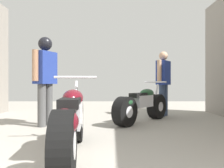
# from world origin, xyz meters

# --- Properties ---
(ground_plane) EXTENTS (15.03, 15.03, 0.00)m
(ground_plane) POSITION_xyz_m (0.00, 3.13, 0.00)
(ground_plane) COLOR #9E998E
(motorcycle_maroon_cruiser) EXTENTS (0.61, 2.06, 0.96)m
(motorcycle_maroon_cruiser) POSITION_xyz_m (-0.31, 2.17, 0.40)
(motorcycle_maroon_cruiser) COLOR black
(motorcycle_maroon_cruiser) RESTS_ON ground_plane
(motorcycle_black_naked) EXTENTS (1.38, 1.66, 0.91)m
(motorcycle_black_naked) POSITION_xyz_m (0.80, 4.58, 0.37)
(motorcycle_black_naked) COLOR black
(motorcycle_black_naked) RESTS_ON ground_plane
(mechanic_in_blue) EXTENTS (0.47, 0.63, 1.70)m
(mechanic_in_blue) POSITION_xyz_m (1.51, 5.61, 0.96)
(mechanic_in_blue) COLOR #384766
(mechanic_in_blue) RESTS_ON ground_plane
(mechanic_with_helmet) EXTENTS (0.41, 0.69, 1.79)m
(mechanic_with_helmet) POSITION_xyz_m (-1.18, 4.15, 1.07)
(mechanic_with_helmet) COLOR #4C4C4C
(mechanic_with_helmet) RESTS_ON ground_plane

